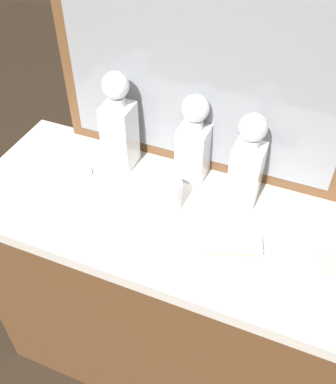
{
  "coord_description": "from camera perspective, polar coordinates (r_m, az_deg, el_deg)",
  "views": [
    {
      "loc": [
        0.34,
        -0.81,
        1.78
      ],
      "look_at": [
        0.0,
        0.0,
        0.94
      ],
      "focal_mm": 41.46,
      "sensor_mm": 36.0,
      "label": 1
    }
  ],
  "objects": [
    {
      "name": "crystal_decanter_front",
      "position": [
        1.32,
        3.31,
        6.05
      ],
      "size": [
        0.09,
        0.09,
        0.28
      ],
      "color": "white",
      "rests_on": "dresser"
    },
    {
      "name": "crystal_decanter_left",
      "position": [
        1.25,
        10.08,
        3.01
      ],
      "size": [
        0.08,
        0.08,
        0.29
      ],
      "color": "white",
      "rests_on": "dresser"
    },
    {
      "name": "crystal_tumbler_far_right",
      "position": [
        1.27,
        -0.08,
        -0.42
      ],
      "size": [
        0.09,
        0.09,
        0.08
      ],
      "color": "white",
      "rests_on": "dresser"
    },
    {
      "name": "ground_plane",
      "position": [
        1.99,
        0.0,
        -19.99
      ],
      "size": [
        6.0,
        6.0,
        0.0
      ],
      "primitive_type": "plane",
      "color": "#2D2319"
    },
    {
      "name": "dresser_mirror",
      "position": [
        1.24,
        4.35,
        16.48
      ],
      "size": [
        0.9,
        0.03,
        0.71
      ],
      "color": "brown",
      "rests_on": "dresser"
    },
    {
      "name": "crystal_decanter_center",
      "position": [
        1.36,
        -6.27,
        7.93
      ],
      "size": [
        0.09,
        0.09,
        0.32
      ],
      "color": "white",
      "rests_on": "dresser"
    },
    {
      "name": "porcelain_dish",
      "position": [
        1.41,
        -11.1,
        2.38
      ],
      "size": [
        0.06,
        0.06,
        0.01
      ],
      "color": "silver",
      "rests_on": "dresser"
    },
    {
      "name": "silver_brush_center",
      "position": [
        1.19,
        8.05,
        -6.74
      ],
      "size": [
        0.18,
        0.11,
        0.02
      ],
      "color": "#B7A88C",
      "rests_on": "dresser"
    },
    {
      "name": "dresser",
      "position": [
        1.61,
        0.0,
        -13.19
      ],
      "size": [
        1.2,
        0.51,
        0.86
      ],
      "color": "brown",
      "rests_on": "ground_plane"
    }
  ]
}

